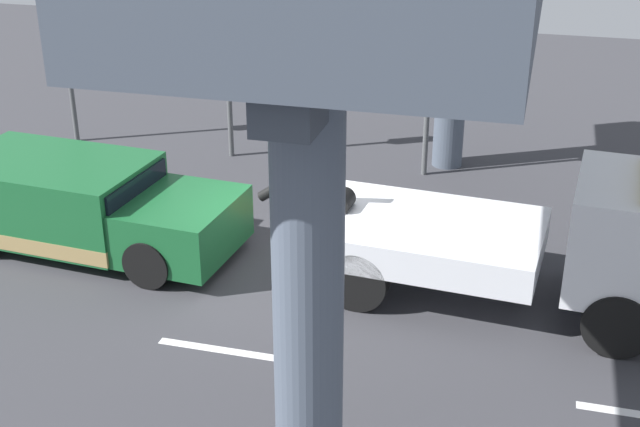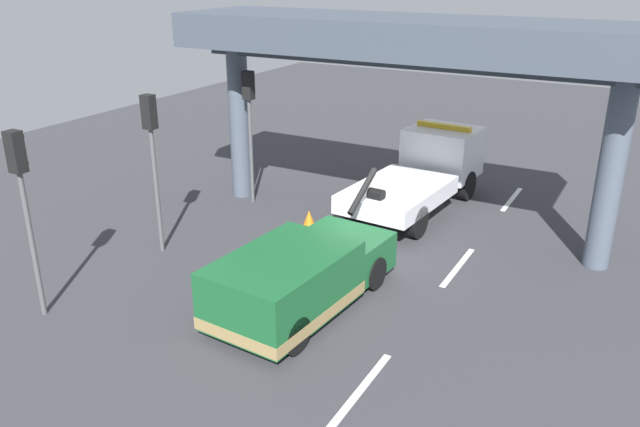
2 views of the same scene
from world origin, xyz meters
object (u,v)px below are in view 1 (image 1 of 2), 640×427
at_px(traffic_light_far, 226,17).
at_px(traffic_light_near, 62,10).
at_px(towed_van_green, 83,206).
at_px(traffic_light_mid, 432,29).
at_px(tow_truck_white, 545,237).
at_px(traffic_cone_orange, 328,207).

bearing_deg(traffic_light_far, traffic_light_near, 180.00).
distance_m(towed_van_green, traffic_light_far, 5.69).
relative_size(traffic_light_near, traffic_light_mid, 0.99).
relative_size(tow_truck_white, traffic_cone_orange, 10.16).
distance_m(traffic_light_far, traffic_light_mid, 4.50).
xyz_separation_m(traffic_light_far, traffic_cone_orange, (3.07, -3.01, -2.87)).
relative_size(tow_truck_white, towed_van_green, 1.37).
bearing_deg(towed_van_green, traffic_light_far, 79.25).
bearing_deg(traffic_cone_orange, traffic_light_mid, 64.55).
bearing_deg(towed_van_green, traffic_light_mid, 42.78).
bearing_deg(towed_van_green, tow_truck_white, -0.47).
distance_m(traffic_light_far, traffic_cone_orange, 5.17).
xyz_separation_m(traffic_light_near, traffic_light_mid, (8.50, -0.00, 0.04)).
bearing_deg(traffic_light_mid, tow_truck_white, -63.20).
xyz_separation_m(towed_van_green, traffic_light_far, (0.96, 5.05, 2.43)).
bearing_deg(tow_truck_white, traffic_light_near, 155.22).
xyz_separation_m(traffic_light_far, traffic_light_mid, (4.50, 0.00, -0.01)).
height_order(towed_van_green, traffic_cone_orange, towed_van_green).
distance_m(towed_van_green, traffic_light_mid, 7.82).
height_order(traffic_light_far, traffic_cone_orange, traffic_light_far).
relative_size(traffic_light_far, traffic_cone_orange, 6.12).
bearing_deg(traffic_light_far, traffic_cone_orange, -44.48).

